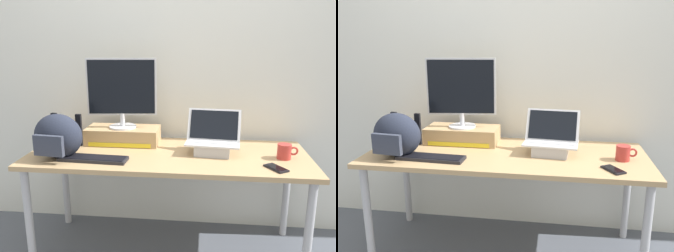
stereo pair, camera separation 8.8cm
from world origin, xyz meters
The scene contains 11 objects.
ground_plane centered at (0.00, 0.00, 0.00)m, with size 20.00×20.00×0.00m, color #515660.
back_wall centered at (0.00, 0.45, 1.30)m, with size 7.00×0.10×2.60m, color silver.
desk centered at (0.00, 0.00, 0.64)m, with size 1.80×0.70×0.71m.
toner_box_yellow centered at (-0.34, 0.18, 0.77)m, with size 0.51×0.24×0.11m.
desktop_monitor centered at (-0.34, 0.18, 1.08)m, with size 0.48×0.19×0.48m.
open_laptop centered at (0.29, 0.03, 0.78)m, with size 0.36×0.25×0.27m.
external_keyboard centered at (-0.44, -0.19, 0.73)m, with size 0.43×0.14×0.02m.
messenger_backpack centered at (-0.67, -0.16, 0.85)m, with size 0.33×0.27×0.28m.
coffee_mug centered at (0.73, -0.04, 0.76)m, with size 0.13×0.08×0.09m.
cell_phone centered at (0.65, -0.22, 0.72)m, with size 0.13×0.16×0.01m.
plush_toy centered at (-0.80, 0.13, 0.76)m, with size 0.09×0.09×0.09m.
Camera 1 is at (0.24, -2.15, 1.44)m, focal length 37.36 mm.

